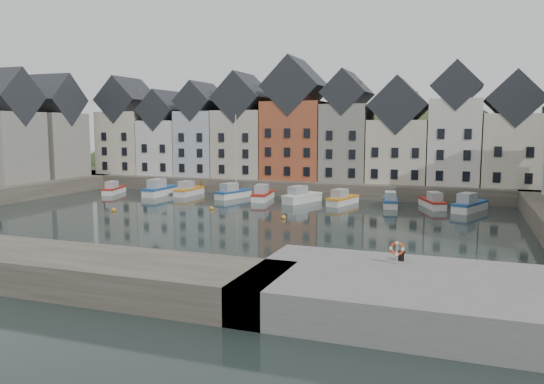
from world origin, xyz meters
The scene contains 19 objects.
ground centered at (0.00, 0.00, 0.00)m, with size 260.00×260.00×0.00m, color black.
far_quay centered at (0.00, 30.00, 1.00)m, with size 90.00×16.00×2.00m, color #463D36.
near_quay centered at (22.00, -20.00, 1.00)m, with size 18.00×10.00×2.00m, color #60605E.
hillside centered at (0.02, 56.00, -17.96)m, with size 153.60×70.40×64.00m.
far_terrace centered at (3.21, 28.00, 8.88)m, with size 72.37×8.16×17.78m.
left_terrace centered at (-36.00, 13.50, 8.88)m, with size 7.65×17.00×15.69m.
mooring_buoys centered at (-4.00, 5.33, 0.15)m, with size 20.50×5.50×0.50m.
boat_a centered at (-23.99, 16.47, 0.62)m, with size 3.01×5.67×2.08m.
boat_b centered at (-16.68, 17.19, 0.78)m, with size 2.16×6.85×2.62m.
boat_c centered at (-12.89, 18.72, 0.69)m, with size 1.95×6.02×2.30m.
boat_d centered at (-5.83, 18.15, 0.75)m, with size 3.46×6.28×11.48m.
boat_e centered at (-1.18, 17.51, 0.71)m, with size 2.77×6.38×2.37m.
boat_f centered at (4.24, 17.22, 0.72)m, with size 4.00×6.56×2.41m.
boat_g centered at (9.60, 17.10, 0.66)m, with size 3.21×6.03×2.21m.
boat_h centered at (15.47, 17.43, 0.63)m, with size 2.53×5.71×2.12m.
boat_i centered at (20.39, 18.27, 0.65)m, with size 3.70×5.92×2.18m.
boat_j centered at (24.49, 16.88, 0.72)m, with size 4.20×6.57×2.42m.
mooring_bollard centered at (20.54, -16.74, 2.31)m, with size 0.48×0.48×0.56m.
life_ring_post centered at (20.40, -17.61, 2.86)m, with size 0.80×0.17×1.30m.
Camera 1 is at (23.74, -47.41, 9.71)m, focal length 35.00 mm.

